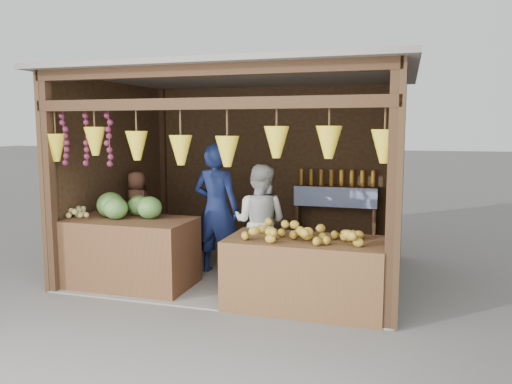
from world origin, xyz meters
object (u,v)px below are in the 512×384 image
(woman_standing, at_px, (260,222))
(vendor_seated, at_px, (137,205))
(counter_left, at_px, (130,253))
(counter_right, at_px, (305,273))
(man_standing, at_px, (216,209))

(woman_standing, distance_m, vendor_seated, 1.98)
(counter_left, bearing_deg, counter_right, -2.61)
(man_standing, distance_m, vendor_seated, 1.35)
(counter_left, height_order, vendor_seated, vendor_seated)
(counter_right, relative_size, man_standing, 0.97)
(man_standing, height_order, woman_standing, man_standing)
(counter_right, distance_m, woman_standing, 1.20)
(counter_right, distance_m, vendor_seated, 2.98)
(vendor_seated, bearing_deg, woman_standing, -164.55)
(counter_right, relative_size, vendor_seated, 1.70)
(woman_standing, bearing_deg, man_standing, 0.37)
(counter_left, bearing_deg, vendor_seated, 115.53)
(woman_standing, bearing_deg, counter_left, 33.69)
(counter_left, xyz_separation_m, woman_standing, (1.45, 0.75, 0.32))
(counter_right, height_order, vendor_seated, vendor_seated)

